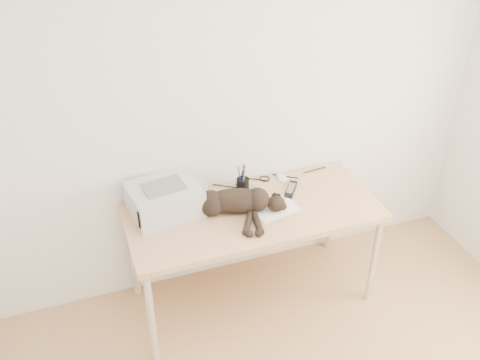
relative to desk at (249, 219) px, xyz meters
name	(u,v)px	position (x,y,z in m)	size (l,w,h in m)	color
wall_back	(234,106)	(0.00, 0.27, 0.69)	(3.50, 3.50, 0.00)	white
desk	(249,219)	(0.00, 0.00, 0.00)	(1.60, 0.70, 0.74)	tan
printer	(165,199)	(-0.53, 0.08, 0.23)	(0.46, 0.40, 0.20)	silver
papers	(273,208)	(0.12, -0.11, 0.14)	(0.32, 0.24, 0.01)	white
cat	(233,203)	(-0.13, -0.06, 0.21)	(0.71, 0.47, 0.17)	black
mug	(200,192)	(-0.28, 0.15, 0.18)	(0.11, 0.11, 0.10)	white
pen_cup	(243,186)	(0.00, 0.11, 0.19)	(0.08, 0.08, 0.21)	black
remote_grey	(247,187)	(0.05, 0.16, 0.14)	(0.05, 0.17, 0.02)	slate
remote_black	(291,189)	(0.31, 0.04, 0.14)	(0.05, 0.19, 0.02)	black
mouse	(282,176)	(0.31, 0.19, 0.15)	(0.07, 0.12, 0.04)	white
cable_tangle	(237,184)	(0.00, 0.22, 0.14)	(1.36, 0.07, 0.01)	black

